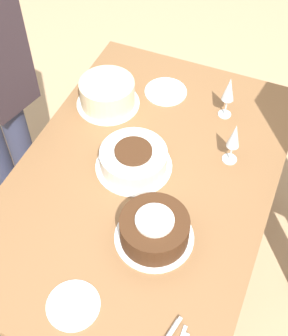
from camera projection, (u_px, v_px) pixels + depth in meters
ground_plane at (144, 265)px, 2.39m from camera, size 12.00×12.00×0.00m
dining_table at (144, 192)px, 1.89m from camera, size 1.46×0.98×0.74m
cake_center_white at (134, 159)px, 1.81m from camera, size 0.30×0.30×0.10m
cake_front_chocolate at (154, 229)px, 1.60m from camera, size 0.28×0.28×0.12m
cake_back_decorated at (107, 94)px, 2.02m from camera, size 0.28×0.28×0.12m
wine_glass_near at (229, 91)px, 1.92m from camera, size 0.06×0.06×0.20m
wine_glass_far at (234, 137)px, 1.76m from camera, size 0.06×0.06×0.19m
dessert_plate_left at (73, 305)px, 1.48m from camera, size 0.17×0.17×0.01m
dessert_plate_right at (166, 92)px, 2.11m from camera, size 0.19×0.19×0.01m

